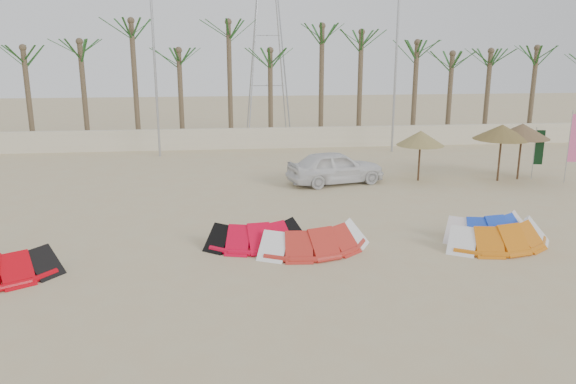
{
  "coord_description": "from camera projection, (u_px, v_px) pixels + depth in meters",
  "views": [
    {
      "loc": [
        -2.14,
        -13.07,
        6.33
      ],
      "look_at": [
        0.0,
        6.0,
        1.3
      ],
      "focal_mm": 35.0,
      "sensor_mm": 36.0,
      "label": 1
    }
  ],
  "objects": [
    {
      "name": "kite_red_mid",
      "position": [
        257.0,
        232.0,
        18.37
      ],
      "size": [
        3.39,
        1.86,
        0.9
      ],
      "color": "red",
      "rests_on": "ground"
    },
    {
      "name": "car",
      "position": [
        336.0,
        167.0,
        26.36
      ],
      "size": [
        4.85,
        2.82,
        1.55
      ],
      "primitive_type": "imported",
      "rotation": [
        0.0,
        0.0,
        1.8
      ],
      "color": "silver",
      "rests_on": "ground"
    },
    {
      "name": "parasol_mid",
      "position": [
        502.0,
        132.0,
        26.45
      ],
      "size": [
        2.67,
        2.67,
        2.72
      ],
      "color": "#4C331E",
      "rests_on": "ground"
    },
    {
      "name": "kite_orange",
      "position": [
        496.0,
        232.0,
        18.36
      ],
      "size": [
        3.91,
        2.22,
        0.9
      ],
      "color": "orange",
      "rests_on": "ground"
    },
    {
      "name": "kite_red_right",
      "position": [
        314.0,
        235.0,
        17.99
      ],
      "size": [
        3.96,
        2.46,
        0.9
      ],
      "color": "red",
      "rests_on": "ground"
    },
    {
      "name": "lamp_c",
      "position": [
        397.0,
        55.0,
        33.03
      ],
      "size": [
        1.25,
        0.14,
        11.0
      ],
      "color": "#A5A8AD",
      "rests_on": "ground"
    },
    {
      "name": "boundary_wall",
      "position": [
        260.0,
        138.0,
        35.38
      ],
      "size": [
        60.0,
        0.3,
        1.3
      ],
      "primitive_type": "cube",
      "color": "beige",
      "rests_on": "ground"
    },
    {
      "name": "palm_line",
      "position": [
        268.0,
        43.0,
        35.42
      ],
      "size": [
        52.0,
        4.0,
        7.7
      ],
      "color": "brown",
      "rests_on": "ground"
    },
    {
      "name": "lamp_b",
      "position": [
        155.0,
        56.0,
        31.51
      ],
      "size": [
        1.25,
        0.14,
        11.0
      ],
      "color": "#A5A8AD",
      "rests_on": "ground"
    },
    {
      "name": "flag_pink",
      "position": [
        573.0,
        140.0,
        26.16
      ],
      "size": [
        0.45,
        0.1,
        3.45
      ],
      "color": "#A5A8AD",
      "rests_on": "ground"
    },
    {
      "name": "pylon",
      "position": [
        268.0,
        134.0,
        41.42
      ],
      "size": [
        3.0,
        3.0,
        14.0
      ],
      "primitive_type": null,
      "color": "#A5A8AD",
      "rests_on": "ground"
    },
    {
      "name": "kite_blue",
      "position": [
        486.0,
        224.0,
        19.14
      ],
      "size": [
        3.37,
        1.94,
        0.9
      ],
      "color": "blue",
      "rests_on": "ground"
    },
    {
      "name": "flag_green",
      "position": [
        538.0,
        149.0,
        26.91
      ],
      "size": [
        0.45,
        0.09,
        2.56
      ],
      "color": "#A5A8AD",
      "rests_on": "ground"
    },
    {
      "name": "parasol_left",
      "position": [
        421.0,
        138.0,
        26.58
      ],
      "size": [
        2.27,
        2.27,
        2.42
      ],
      "color": "#4C331E",
      "rests_on": "ground"
    },
    {
      "name": "parasol_right",
      "position": [
        522.0,
        131.0,
        26.75
      ],
      "size": [
        2.59,
        2.59,
        2.72
      ],
      "color": "#4C331E",
      "rests_on": "ground"
    },
    {
      "name": "ground",
      "position": [
        314.0,
        300.0,
        14.4
      ],
      "size": [
        120.0,
        120.0,
        0.0
      ],
      "primitive_type": "plane",
      "color": "tan",
      "rests_on": "ground"
    }
  ]
}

